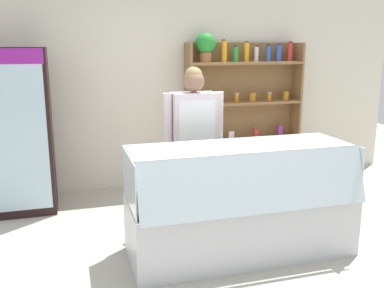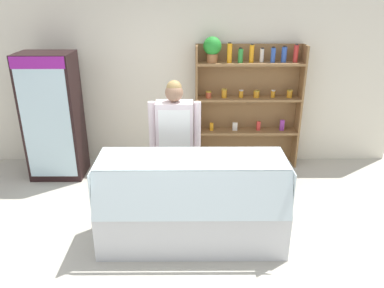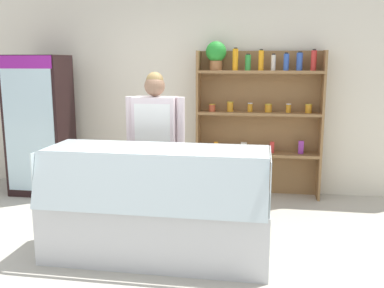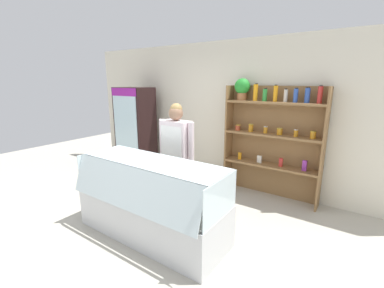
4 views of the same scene
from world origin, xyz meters
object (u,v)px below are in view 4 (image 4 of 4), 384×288
(shelving_unit, at_px, (269,132))
(drinks_fridge, at_px, (136,130))
(deli_display_case, at_px, (152,212))
(shop_clerk, at_px, (176,148))

(shelving_unit, bearing_deg, drinks_fridge, -172.26)
(drinks_fridge, distance_m, shelving_unit, 2.86)
(deli_display_case, distance_m, shop_clerk, 1.06)
(shop_clerk, bearing_deg, shelving_unit, 50.95)
(drinks_fridge, bearing_deg, shop_clerk, -25.65)
(deli_display_case, bearing_deg, shelving_unit, 68.32)
(shelving_unit, bearing_deg, deli_display_case, -111.68)
(shelving_unit, relative_size, deli_display_case, 1.00)
(deli_display_case, xyz_separation_m, shop_clerk, (-0.20, 0.80, 0.67))
(drinks_fridge, distance_m, shop_clerk, 2.01)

